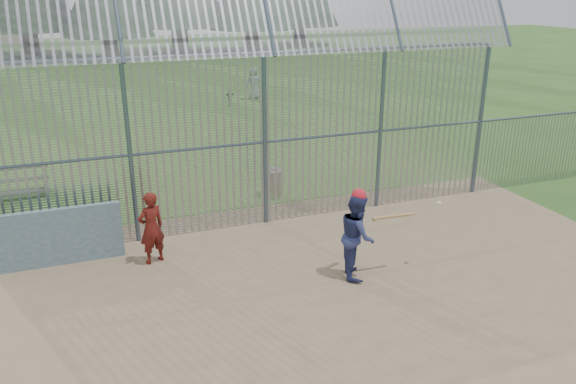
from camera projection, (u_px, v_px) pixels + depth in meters
name	position (u px, v px, depth m)	size (l,w,h in m)	color
ground	(326.00, 292.00, 10.44)	(120.00, 120.00, 0.00)	#2D511E
dirt_infield	(337.00, 305.00, 10.00)	(14.00, 10.00, 0.02)	#756047
dugout_wall	(58.00, 237.00, 11.26)	(2.50, 0.12, 1.20)	#38566B
batter	(357.00, 236.00, 10.75)	(0.82, 0.64, 1.68)	navy
onlooker	(151.00, 228.00, 11.30)	(0.55, 0.36, 1.52)	maroon
bg_kid_standing	(254.00, 83.00, 27.92)	(0.80, 0.52, 1.63)	slate
bg_kid_seated	(230.00, 97.00, 26.43)	(0.50, 0.21, 0.86)	slate
batting_gear	(367.00, 200.00, 10.53)	(1.81, 0.42, 0.64)	red
trash_can	(273.00, 183.00, 15.09)	(0.56, 0.56, 0.82)	gray
backstop_fence	(338.00, 121.00, 13.24)	(20.09, 0.81, 5.30)	#47566B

